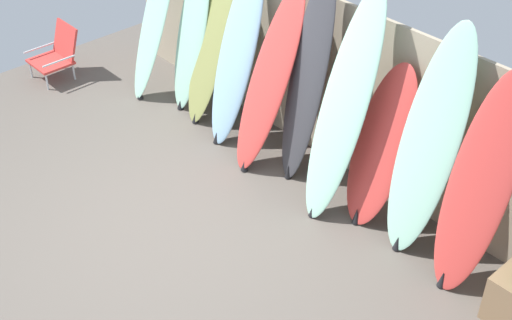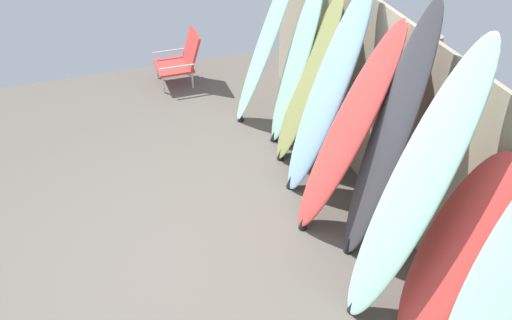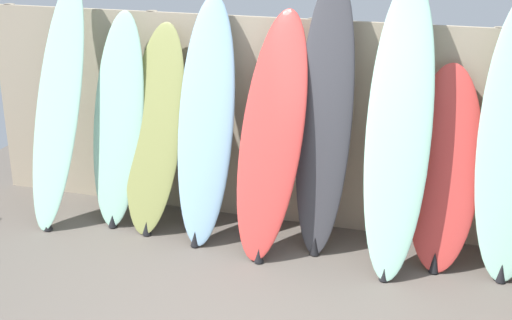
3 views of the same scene
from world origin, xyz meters
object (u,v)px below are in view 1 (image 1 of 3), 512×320
surfboard_red_4 (269,81)px  surfboard_seafoam_6 (343,109)px  surfboard_seafoam_8 (429,145)px  surfboard_charcoal_5 (307,79)px  surfboard_red_9 (479,187)px  surfboard_olive_2 (210,49)px  surfboard_seafoam_0 (156,12)px  surfboard_skyblue_3 (237,54)px  beach_chair (57,52)px  surfboard_red_7 (380,148)px  surfboard_seafoam_1 (191,34)px

surfboard_red_4 → surfboard_seafoam_6: (0.98, -0.01, 0.13)m
surfboard_seafoam_6 → surfboard_seafoam_8: (0.84, 0.15, -0.03)m
surfboard_charcoal_5 → surfboard_red_9: (1.98, -0.03, -0.14)m
surfboard_red_4 → surfboard_seafoam_8: 1.83m
surfboard_olive_2 → surfboard_red_9: size_ratio=0.91×
surfboard_seafoam_0 → surfboard_olive_2: surfboard_seafoam_0 is taller
surfboard_skyblue_3 → beach_chair: surfboard_skyblue_3 is taller
surfboard_charcoal_5 → surfboard_seafoam_8: 1.43m
surfboard_charcoal_5 → surfboard_seafoam_8: bearing=0.4°
surfboard_charcoal_5 → surfboard_red_9: surfboard_charcoal_5 is taller
surfboard_olive_2 → surfboard_red_7: 2.40m
surfboard_red_4 → surfboard_red_7: bearing=6.0°
surfboard_olive_2 → surfboard_red_9: 3.43m
surfboard_charcoal_5 → surfboard_red_7: surfboard_charcoal_5 is taller
surfboard_seafoam_8 → surfboard_red_9: bearing=-4.5°
surfboard_charcoal_5 → surfboard_red_4: bearing=-161.7°
surfboard_seafoam_0 → surfboard_seafoam_1: surfboard_seafoam_0 is taller
surfboard_red_7 → surfboard_seafoam_6: bearing=-157.4°
surfboard_olive_2 → surfboard_red_9: (3.43, -0.00, 0.08)m
surfboard_olive_2 → surfboard_red_4: (1.06, -0.10, 0.09)m
surfboard_olive_2 → beach_chair: 2.25m
surfboard_seafoam_1 → surfboard_seafoam_6: bearing=-3.0°
surfboard_red_7 → surfboard_seafoam_8: size_ratio=0.73×
surfboard_red_7 → beach_chair: surfboard_red_7 is taller
surfboard_red_4 → surfboard_seafoam_0: bearing=179.9°
surfboard_olive_2 → surfboard_seafoam_8: bearing=0.8°
surfboard_red_7 → surfboard_red_9: bearing=-2.4°
surfboard_seafoam_1 → surfboard_red_4: 1.42m
surfboard_skyblue_3 → surfboard_seafoam_6: (1.57, -0.09, 0.10)m
surfboard_seafoam_0 → surfboard_skyblue_3: 1.34m
surfboard_seafoam_1 → surfboard_charcoal_5: bearing=0.3°
surfboard_red_7 → beach_chair: (-4.41, -0.88, -0.43)m
surfboard_red_4 → beach_chair: surfboard_red_4 is taller
surfboard_seafoam_1 → beach_chair: size_ratio=2.79×
surfboard_seafoam_6 → surfboard_seafoam_8: size_ratio=1.03×
surfboard_red_4 → surfboard_seafoam_8: bearing=4.4°
surfboard_seafoam_6 → surfboard_red_7: surfboard_seafoam_6 is taller
surfboard_olive_2 → surfboard_red_4: bearing=-5.3°
surfboard_red_9 → surfboard_skyblue_3: bearing=-179.7°
beach_chair → surfboard_skyblue_3: bearing=17.8°
surfboard_red_9 → beach_chair: surfboard_red_9 is taller
surfboard_red_7 → surfboard_seafoam_8: (0.49, -0.00, 0.29)m
surfboard_seafoam_8 → surfboard_red_9: (0.55, -0.04, -0.11)m
surfboard_seafoam_8 → beach_chair: (-4.90, -0.88, -0.72)m
surfboard_red_4 → surfboard_seafoam_6: bearing=-0.3°
surfboard_seafoam_0 → surfboard_seafoam_8: (3.74, 0.13, 0.02)m
surfboard_skyblue_3 → surfboard_red_4: bearing=-8.1°
surfboard_seafoam_0 → surfboard_red_4: size_ratio=1.09×
surfboard_seafoam_6 → beach_chair: bearing=-169.7°
beach_chair → surfboard_seafoam_8: bearing=9.7°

